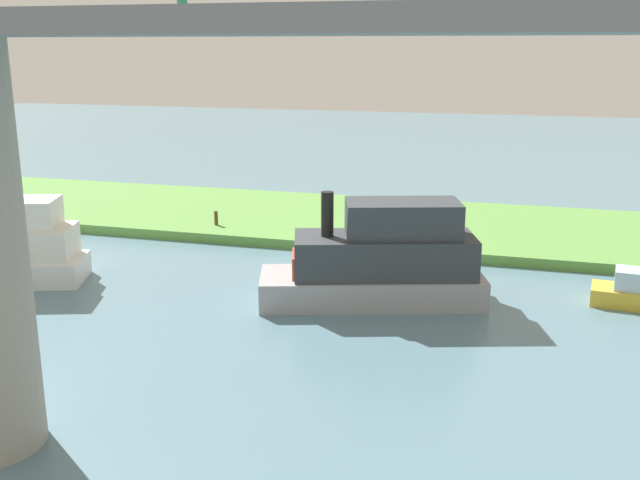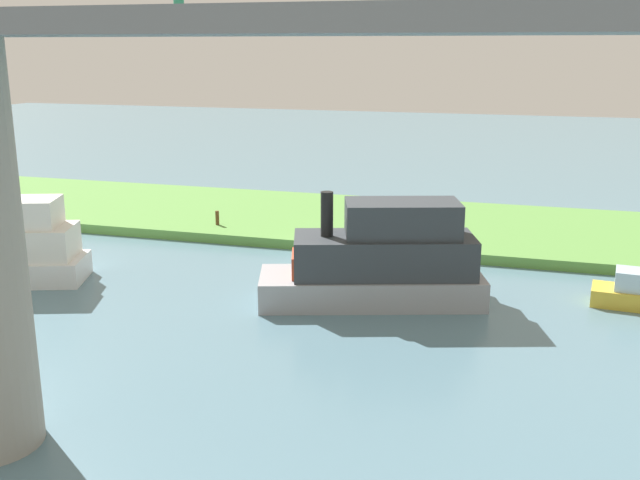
% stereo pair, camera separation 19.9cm
% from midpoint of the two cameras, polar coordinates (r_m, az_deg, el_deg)
% --- Properties ---
extents(ground_plane, '(160.00, 160.00, 0.00)m').
position_cam_midpoint_polar(ground_plane, '(36.46, 2.14, -1.09)').
color(ground_plane, slate).
extents(grassy_bank, '(80.00, 12.00, 0.50)m').
position_cam_midpoint_polar(grassy_bank, '(42.05, 4.18, 1.39)').
color(grassy_bank, '#5B9342').
rests_on(grassy_bank, ground).
extents(person_on_bank, '(0.41, 0.41, 1.39)m').
position_cam_midpoint_polar(person_on_bank, '(36.80, 6.48, 0.90)').
color(person_on_bank, '#2D334C').
rests_on(person_on_bank, grassy_bank).
extents(mooring_post, '(0.20, 0.20, 0.77)m').
position_cam_midpoint_polar(mooring_post, '(40.56, -7.82, 1.71)').
color(mooring_post, brown).
rests_on(mooring_post, grassy_bank).
extents(skiff_small, '(9.33, 5.45, 4.52)m').
position_cam_midpoint_polar(skiff_small, '(29.30, 4.80, -1.72)').
color(skiff_small, '#99999E').
rests_on(skiff_small, ground).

